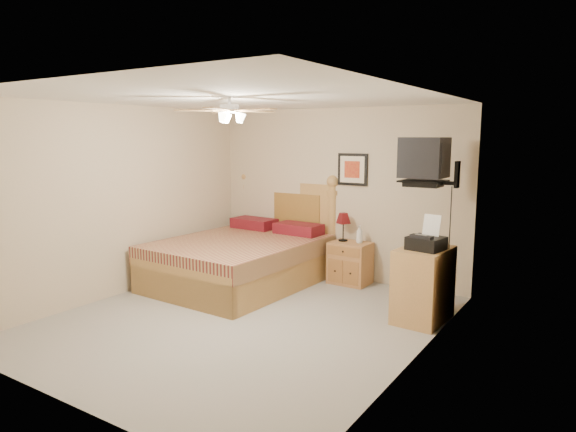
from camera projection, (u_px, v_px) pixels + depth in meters
name	position (u px, v px, depth m)	size (l,w,h in m)	color
floor	(244.00, 320.00, 5.91)	(4.50, 4.50, 0.00)	gray
ceiling	(241.00, 98.00, 5.53)	(4.00, 4.50, 0.04)	white
wall_back	(336.00, 194.00, 7.59)	(4.00, 0.04, 2.50)	#C6B292
wall_front	(58.00, 249.00, 3.85)	(4.00, 0.04, 2.50)	#C6B292
wall_left	(123.00, 201.00, 6.79)	(0.04, 4.50, 2.50)	#C6B292
wall_right	(417.00, 230.00, 4.65)	(0.04, 4.50, 2.50)	#C6B292
bed	(239.00, 231.00, 7.23)	(1.80, 2.36, 1.53)	tan
nightstand	(350.00, 263.00, 7.33)	(0.55, 0.41, 0.60)	#A16B39
table_lamp	(343.00, 227.00, 7.37)	(0.22, 0.22, 0.41)	#5D0F13
lotion_bottle	(359.00, 234.00, 7.23)	(0.10, 0.10, 0.25)	white
framed_picture	(353.00, 169.00, 7.37)	(0.46, 0.04, 0.46)	black
dresser	(423.00, 285.00, 5.82)	(0.50, 0.72, 0.85)	#AC8047
fax_machine	(427.00, 233.00, 5.66)	(0.36, 0.38, 0.38)	black
magazine_lower	(428.00, 243.00, 6.00)	(0.20, 0.27, 0.03)	tan
magazine_upper	(429.00, 240.00, 6.03)	(0.17, 0.24, 0.02)	gray
wall_tv	(437.00, 161.00, 5.81)	(0.56, 0.46, 0.58)	black
ceiling_fan	(230.00, 110.00, 5.38)	(1.14, 1.14, 0.28)	white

